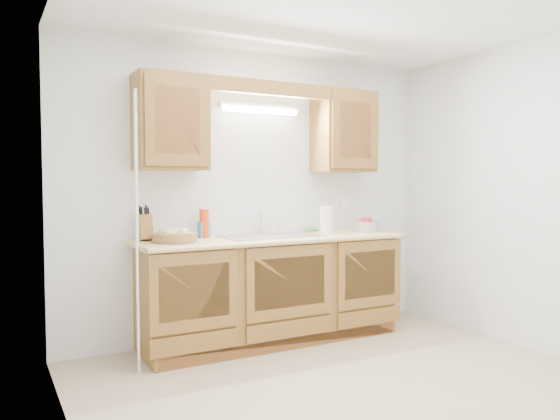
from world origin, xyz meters
TOP-DOWN VIEW (x-y plane):
  - room at (0.00, 0.00)m, footprint 3.52×3.50m
  - base_cabinets at (0.00, 1.20)m, footprint 2.20×0.60m
  - countertop at (0.00, 1.19)m, footprint 2.30×0.63m
  - upper_cabinet_left at (-0.83, 1.33)m, footprint 0.55×0.33m
  - upper_cabinet_right at (0.83, 1.33)m, footprint 0.55×0.33m
  - valance at (0.00, 1.19)m, footprint 2.20×0.05m
  - fluorescent_fixture at (0.00, 1.42)m, footprint 0.76×0.08m
  - sink at (0.00, 1.21)m, footprint 0.84×0.46m
  - wire_shelf_pole at (-1.20, 0.94)m, footprint 0.03×0.03m
  - outlet_plate at (0.95, 1.49)m, footprint 0.08×0.01m
  - fruit_basket at (-0.85, 1.17)m, footprint 0.44×0.44m
  - knife_block at (-1.03, 1.38)m, footprint 0.10×0.17m
  - orange_canister at (-0.54, 1.37)m, footprint 0.09×0.09m
  - soap_bottle at (-0.54, 1.38)m, footprint 0.09×0.09m
  - sponge at (0.54, 1.44)m, footprint 0.13×0.10m
  - paper_towel at (0.54, 1.18)m, footprint 0.14×0.14m
  - apple_bowl at (0.95, 1.17)m, footprint 0.26×0.26m

SIDE VIEW (x-z plane):
  - base_cabinets at x=0.00m, z-range 0.01..0.87m
  - sink at x=0.00m, z-range 0.65..1.01m
  - countertop at x=0.00m, z-range 0.86..0.90m
  - sponge at x=0.54m, z-range 0.90..0.92m
  - fruit_basket at x=-0.85m, z-range 0.89..1.00m
  - apple_bowl at x=0.95m, z-range 0.89..1.02m
  - soap_bottle at x=-0.54m, z-range 0.90..1.09m
  - wire_shelf_pole at x=-1.20m, z-range 0.00..2.00m
  - knife_block at x=-1.03m, z-range 0.86..1.15m
  - paper_towel at x=0.54m, z-range 0.87..1.16m
  - orange_canister at x=-0.54m, z-range 0.90..1.15m
  - outlet_plate at x=0.95m, z-range 1.09..1.21m
  - room at x=0.00m, z-range 0.00..2.50m
  - upper_cabinet_left at x=-0.83m, z-range 1.45..2.20m
  - upper_cabinet_right at x=0.83m, z-range 1.45..2.20m
  - fluorescent_fixture at x=0.00m, z-range 1.96..2.04m
  - valance at x=0.00m, z-range 2.08..2.20m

